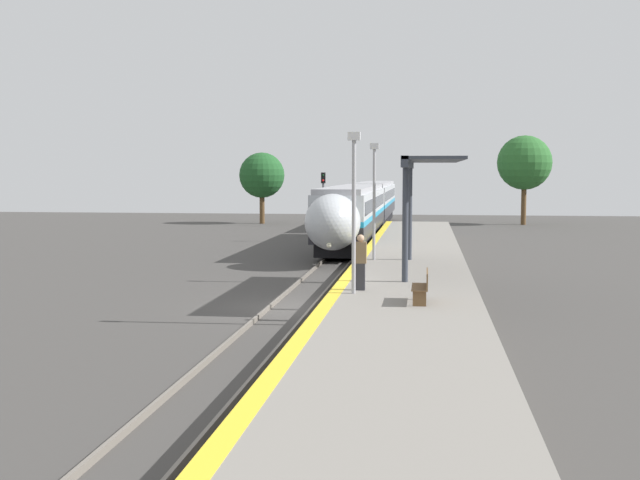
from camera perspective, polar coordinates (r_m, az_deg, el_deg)
name	(u,v)px	position (r m, az deg, el deg)	size (l,w,h in m)	color
ground_plane	(293,308)	(27.21, -1.94, -4.82)	(120.00, 120.00, 0.00)	#423F3D
rail_left	(272,305)	(27.32, -3.43, -4.63)	(0.08, 90.00, 0.15)	slate
rail_right	(314,306)	(27.09, -0.43, -4.70)	(0.08, 90.00, 0.15)	slate
train	(364,206)	(57.42, 3.13, 2.41)	(2.80, 42.14, 3.72)	black
platform_right	(406,295)	(26.77, 6.13, -3.93)	(4.47, 64.00, 1.00)	gray
platform_bench	(423,286)	(22.18, 7.32, -3.26)	(0.44, 1.53, 0.89)	brown
person_waiting	(361,261)	(24.35, 2.90, -1.52)	(0.36, 0.22, 1.70)	#333338
railway_signal	(323,200)	(52.37, 0.23, 2.88)	(0.28, 0.28, 4.54)	#59595E
lamppost_near	(354,200)	(23.54, 2.42, 2.83)	(0.36, 0.20, 4.75)	#9E9EA3
lamppost_mid	(374,193)	(32.68, 3.87, 3.39)	(0.36, 0.20, 4.75)	#9E9EA3
station_canopy	(424,167)	(29.50, 7.39, 5.21)	(2.02, 9.67, 4.09)	#333842
background_tree_left	(262,175)	(71.30, -4.15, 4.60)	(4.01, 4.01, 6.30)	brown
background_tree_right	(525,163)	(71.68, 14.34, 5.34)	(4.70, 4.70, 7.73)	brown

